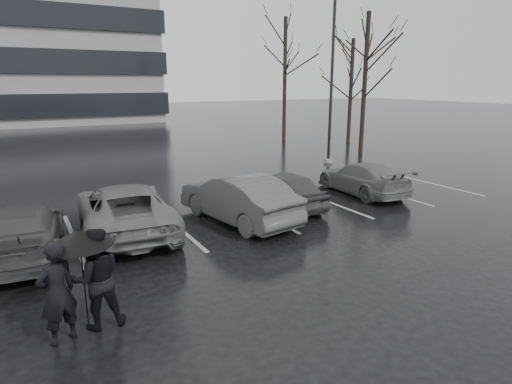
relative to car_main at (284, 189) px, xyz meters
The scene contains 14 objects.
ground 3.08m from the car_main, 123.66° to the right, with size 160.00×160.00×0.00m, color black.
car_main is the anchor object (origin of this frame).
car_west_a 2.15m from the car_main, 163.23° to the right, with size 1.54×4.43×1.46m, color #2B2B2D.
car_west_b 5.31m from the car_main, behind, with size 2.33×5.05×1.40m, color #454548.
car_west_c 7.89m from the car_main, behind, with size 1.80×4.42×1.28m, color black.
car_east 3.59m from the car_main, ahead, with size 1.68×4.14×1.20m, color #454548.
pedestrian_left 8.87m from the car_main, 146.91° to the right, with size 0.63×0.42×1.74m, color black.
pedestrian_right 8.24m from the car_main, 145.63° to the right, with size 0.87×0.68×1.79m, color black.
umbrella 8.45m from the car_main, 146.48° to the right, with size 1.08×1.08×1.82m.
lamp_post 9.44m from the car_main, 41.74° to the left, with size 0.47×0.47×8.64m.
stall_stripes 2.55m from the car_main, behind, with size 19.72×5.00×0.00m.
tree_east 13.20m from the car_main, 35.95° to the left, with size 0.26×0.26×8.00m, color black.
tree_ne 17.46m from the car_main, 41.85° to the left, with size 0.26×0.26×7.00m, color black.
tree_north 17.61m from the car_main, 57.23° to the left, with size 0.26×0.26×8.50m, color black.
Camera 1 is at (-6.00, -9.29, 4.13)m, focal length 30.00 mm.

